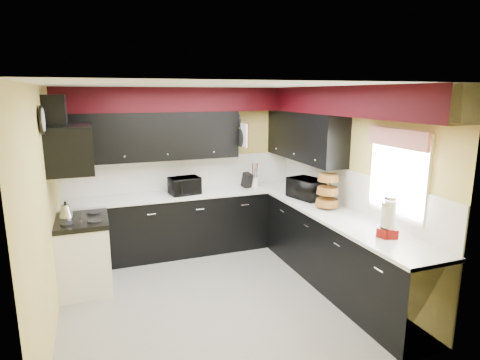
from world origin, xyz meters
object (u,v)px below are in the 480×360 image
(toaster_oven, at_px, (185,186))
(kettle, at_px, (66,211))
(microwave, at_px, (307,189))
(utensil_crock, at_px, (255,182))
(knife_block, at_px, (247,180))

(toaster_oven, bearing_deg, kettle, -169.18)
(toaster_oven, bearing_deg, microwave, -36.52)
(utensil_crock, relative_size, knife_block, 0.66)
(utensil_crock, bearing_deg, kettle, -167.06)
(microwave, height_order, utensil_crock, microwave)
(microwave, bearing_deg, toaster_oven, 47.19)
(utensil_crock, xyz_separation_m, knife_block, (-0.14, -0.02, 0.04))
(toaster_oven, bearing_deg, knife_block, -4.81)
(microwave, xyz_separation_m, kettle, (-3.20, 0.30, -0.09))
(kettle, bearing_deg, toaster_oven, 18.96)
(microwave, relative_size, kettle, 3.05)
(toaster_oven, distance_m, kettle, 1.71)
(toaster_oven, xyz_separation_m, kettle, (-1.61, -0.55, -0.07))
(microwave, xyz_separation_m, knife_block, (-0.56, 0.91, -0.03))
(microwave, bearing_deg, knife_block, 17.24)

